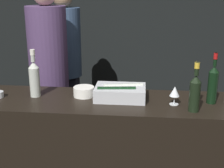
# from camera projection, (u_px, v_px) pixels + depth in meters

# --- Properties ---
(wall_back_chalkboard) EXTENTS (6.40, 0.06, 2.80)m
(wall_back_chalkboard) POSITION_uv_depth(u_px,v_px,m) (127.00, 17.00, 4.31)
(wall_back_chalkboard) COLOR black
(wall_back_chalkboard) RESTS_ON ground_plane
(bar_counter) EXTENTS (2.44, 0.57, 1.00)m
(bar_counter) POSITION_uv_depth(u_px,v_px,m) (112.00, 159.00, 2.48)
(bar_counter) COLOR black
(bar_counter) RESTS_ON ground_plane
(ice_bin_with_bottles) EXTENTS (0.38, 0.26, 0.11)m
(ice_bin_with_bottles) POSITION_uv_depth(u_px,v_px,m) (120.00, 92.00, 2.35)
(ice_bin_with_bottles) COLOR #B7BABF
(ice_bin_with_bottles) RESTS_ON bar_counter
(bowl_white) EXTENTS (0.16, 0.16, 0.07)m
(bowl_white) POSITION_uv_depth(u_px,v_px,m) (84.00, 91.00, 2.41)
(bowl_white) COLOR silver
(bowl_white) RESTS_ON bar_counter
(wine_glass) EXTENTS (0.07, 0.07, 0.14)m
(wine_glass) POSITION_uv_depth(u_px,v_px,m) (175.00, 92.00, 2.22)
(wine_glass) COLOR silver
(wine_glass) RESTS_ON bar_counter
(white_wine_bottle) EXTENTS (0.08, 0.08, 0.37)m
(white_wine_bottle) POSITION_uv_depth(u_px,v_px,m) (34.00, 77.00, 2.37)
(white_wine_bottle) COLOR #B2B7AD
(white_wine_bottle) RESTS_ON bar_counter
(champagne_bottle) EXTENTS (0.07, 0.07, 0.34)m
(champagne_bottle) POSITION_uv_depth(u_px,v_px,m) (195.00, 92.00, 2.09)
(champagne_bottle) COLOR black
(champagne_bottle) RESTS_ON bar_counter
(red_wine_bottle_burgundy) EXTENTS (0.07, 0.07, 0.37)m
(red_wine_bottle_burgundy) POSITION_uv_depth(u_px,v_px,m) (213.00, 83.00, 2.24)
(red_wine_bottle_burgundy) COLOR black
(red_wine_bottle_burgundy) RESTS_ON bar_counter
(person_in_hoodie) EXTENTS (0.36, 0.36, 1.80)m
(person_in_hoodie) POSITION_uv_depth(u_px,v_px,m) (65.00, 61.00, 3.53)
(person_in_hoodie) COLOR black
(person_in_hoodie) RESTS_ON ground_plane
(person_blond_tee) EXTENTS (0.37, 0.37, 1.86)m
(person_blond_tee) POSITION_uv_depth(u_px,v_px,m) (49.00, 71.00, 2.98)
(person_blond_tee) COLOR black
(person_blond_tee) RESTS_ON ground_plane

